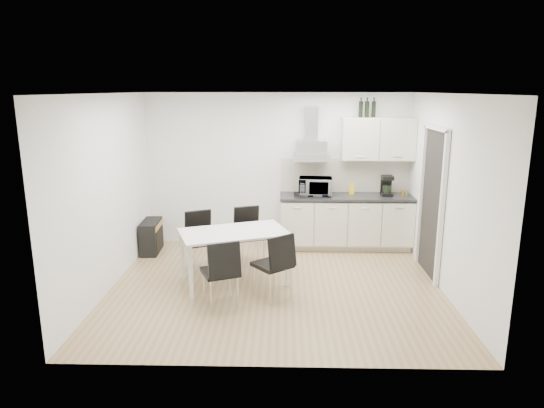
{
  "coord_description": "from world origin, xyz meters",
  "views": [
    {
      "loc": [
        0.11,
        -6.25,
        2.66
      ],
      "look_at": [
        -0.06,
        0.28,
        1.1
      ],
      "focal_mm": 32.0,
      "sensor_mm": 36.0,
      "label": 1
    }
  ],
  "objects_px": {
    "chair_far_left": "(202,242)",
    "kitchenette": "(348,200)",
    "chair_near_right": "(272,265)",
    "guitar_amp": "(151,236)",
    "floor_speaker": "(200,236)",
    "chair_far_right": "(250,237)",
    "chair_near_left": "(220,273)",
    "dining_table": "(234,237)"
  },
  "relations": [
    {
      "from": "kitchenette",
      "to": "chair_near_right",
      "type": "relative_size",
      "value": 2.86
    },
    {
      "from": "chair_far_left",
      "to": "chair_far_right",
      "type": "height_order",
      "value": "same"
    },
    {
      "from": "kitchenette",
      "to": "floor_speaker",
      "type": "xyz_separation_m",
      "value": [
        -2.57,
        0.17,
        -0.7
      ]
    },
    {
      "from": "guitar_amp",
      "to": "floor_speaker",
      "type": "height_order",
      "value": "guitar_amp"
    },
    {
      "from": "guitar_amp",
      "to": "floor_speaker",
      "type": "xyz_separation_m",
      "value": [
        0.71,
        0.5,
        -0.14
      ]
    },
    {
      "from": "dining_table",
      "to": "chair_near_left",
      "type": "relative_size",
      "value": 1.85
    },
    {
      "from": "chair_near_right",
      "to": "floor_speaker",
      "type": "xyz_separation_m",
      "value": [
        -1.34,
        2.26,
        -0.31
      ]
    },
    {
      "from": "chair_far_left",
      "to": "chair_near_right",
      "type": "relative_size",
      "value": 1.0
    },
    {
      "from": "chair_near_left",
      "to": "floor_speaker",
      "type": "relative_size",
      "value": 3.36
    },
    {
      "from": "chair_far_left",
      "to": "floor_speaker",
      "type": "height_order",
      "value": "chair_far_left"
    },
    {
      "from": "kitchenette",
      "to": "chair_near_left",
      "type": "distance_m",
      "value": 3.04
    },
    {
      "from": "chair_far_left",
      "to": "floor_speaker",
      "type": "distance_m",
      "value": 1.36
    },
    {
      "from": "chair_near_right",
      "to": "guitar_amp",
      "type": "bearing_deg",
      "value": 99.93
    },
    {
      "from": "kitchenette",
      "to": "floor_speaker",
      "type": "height_order",
      "value": "kitchenette"
    },
    {
      "from": "chair_far_left",
      "to": "chair_far_right",
      "type": "bearing_deg",
      "value": 176.36
    },
    {
      "from": "chair_near_left",
      "to": "guitar_amp",
      "type": "bearing_deg",
      "value": 101.6
    },
    {
      "from": "chair_far_left",
      "to": "chair_near_right",
      "type": "xyz_separation_m",
      "value": [
        1.07,
        -0.96,
        0.0
      ]
    },
    {
      "from": "chair_far_left",
      "to": "guitar_amp",
      "type": "height_order",
      "value": "chair_far_left"
    },
    {
      "from": "chair_far_right",
      "to": "floor_speaker",
      "type": "height_order",
      "value": "chair_far_right"
    },
    {
      "from": "kitchenette",
      "to": "floor_speaker",
      "type": "distance_m",
      "value": 2.67
    },
    {
      "from": "chair_near_left",
      "to": "chair_near_right",
      "type": "bearing_deg",
      "value": -0.31
    },
    {
      "from": "chair_far_left",
      "to": "guitar_amp",
      "type": "bearing_deg",
      "value": -64.3
    },
    {
      "from": "guitar_amp",
      "to": "floor_speaker",
      "type": "relative_size",
      "value": 2.5
    },
    {
      "from": "dining_table",
      "to": "chair_near_left",
      "type": "bearing_deg",
      "value": -117.49
    },
    {
      "from": "kitchenette",
      "to": "chair_far_left",
      "type": "distance_m",
      "value": 2.59
    },
    {
      "from": "chair_far_right",
      "to": "chair_near_right",
      "type": "xyz_separation_m",
      "value": [
        0.38,
        -1.24,
        0.0
      ]
    },
    {
      "from": "chair_near_right",
      "to": "chair_far_right",
      "type": "bearing_deg",
      "value": 67.34
    },
    {
      "from": "dining_table",
      "to": "chair_far_left",
      "type": "relative_size",
      "value": 1.85
    },
    {
      "from": "dining_table",
      "to": "chair_far_right",
      "type": "height_order",
      "value": "chair_far_right"
    },
    {
      "from": "chair_near_left",
      "to": "dining_table",
      "type": "bearing_deg",
      "value": 59.52
    },
    {
      "from": "chair_far_left",
      "to": "kitchenette",
      "type": "bearing_deg",
      "value": -179.07
    },
    {
      "from": "chair_far_right",
      "to": "chair_near_right",
      "type": "distance_m",
      "value": 1.3
    },
    {
      "from": "chair_far_left",
      "to": "chair_near_right",
      "type": "bearing_deg",
      "value": 112.63
    },
    {
      "from": "dining_table",
      "to": "guitar_amp",
      "type": "height_order",
      "value": "dining_table"
    },
    {
      "from": "chair_far_right",
      "to": "floor_speaker",
      "type": "relative_size",
      "value": 3.36
    },
    {
      "from": "chair_near_right",
      "to": "chair_far_left",
      "type": "bearing_deg",
      "value": 98.49
    },
    {
      "from": "chair_far_left",
      "to": "floor_speaker",
      "type": "relative_size",
      "value": 3.36
    },
    {
      "from": "kitchenette",
      "to": "dining_table",
      "type": "relative_size",
      "value": 1.55
    },
    {
      "from": "chair_far_left",
      "to": "guitar_amp",
      "type": "relative_size",
      "value": 1.35
    },
    {
      "from": "dining_table",
      "to": "chair_near_right",
      "type": "distance_m",
      "value": 0.76
    },
    {
      "from": "chair_near_left",
      "to": "chair_near_right",
      "type": "height_order",
      "value": "same"
    },
    {
      "from": "kitchenette",
      "to": "chair_near_left",
      "type": "relative_size",
      "value": 2.86
    }
  ]
}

